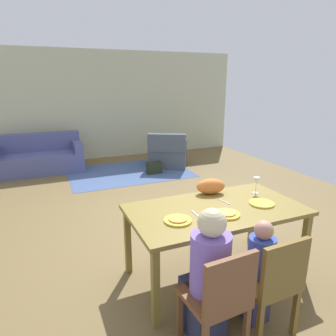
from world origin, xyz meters
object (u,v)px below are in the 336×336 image
at_px(armchair, 168,153).
at_px(handbag, 154,168).
at_px(dining_table, 216,215).
at_px(person_man, 207,280).
at_px(plate_near_child, 227,214).
at_px(dining_chair_man, 220,296).
at_px(dining_chair_child, 272,280).
at_px(couch, 39,158).
at_px(person_child, 257,274).
at_px(cat, 211,186).
at_px(plate_near_man, 178,220).
at_px(wine_glass, 256,182).
at_px(plate_near_woman, 262,203).

relative_size(armchair, handbag, 3.64).
bearing_deg(dining_table, person_man, -126.13).
distance_m(plate_near_child, dining_chair_man, 0.84).
bearing_deg(plate_near_child, dining_chair_child, -89.80).
distance_m(dining_table, person_man, 0.82).
distance_m(dining_chair_man, handbag, 4.61).
distance_m(couch, armchair, 2.91).
bearing_deg(dining_chair_child, person_child, 91.02).
bearing_deg(couch, dining_chair_child, -74.07).
xyz_separation_m(dining_chair_man, cat, (0.62, 1.19, 0.35)).
distance_m(cat, handbag, 3.38).
bearing_deg(person_man, plate_near_man, 89.78).
height_order(dining_table, couch, couch).
xyz_separation_m(dining_table, person_child, (-0.00, -0.66, -0.25)).
distance_m(plate_near_man, wine_glass, 1.14).
bearing_deg(armchair, couch, 165.94).
bearing_deg(person_child, handbag, 80.75).
bearing_deg(dining_chair_child, couch, 105.93).
xyz_separation_m(person_man, cat, (0.62, 1.02, 0.33)).
xyz_separation_m(plate_near_man, wine_glass, (1.09, 0.30, 0.12)).
bearing_deg(armchair, dining_chair_man, -109.01).
bearing_deg(plate_near_woman, wine_glass, 62.45).
height_order(couch, handbag, couch).
relative_size(plate_near_man, handbag, 0.78).
bearing_deg(handbag, person_child, -99.25).
xyz_separation_m(dining_chair_man, handbag, (1.16, 4.45, -0.36)).
distance_m(plate_near_woman, dining_chair_child, 0.91).
bearing_deg(armchair, plate_near_woman, -100.15).
bearing_deg(handbag, plate_near_man, -107.34).
bearing_deg(plate_near_child, handbag, 79.63).
xyz_separation_m(person_man, dining_chair_child, (0.48, -0.18, -0.02)).
height_order(plate_near_child, handbag, plate_near_child).
xyz_separation_m(person_child, cat, (0.15, 1.02, 0.41)).
xyz_separation_m(dining_chair_child, couch, (-1.60, 5.61, -0.19)).
relative_size(wine_glass, dining_chair_man, 0.21).
distance_m(plate_near_child, armchair, 4.45).
xyz_separation_m(dining_table, plate_near_child, (0.00, -0.18, 0.08)).
relative_size(plate_near_child, dining_chair_child, 0.29).
xyz_separation_m(person_child, couch, (-1.60, 5.44, -0.13)).
bearing_deg(cat, plate_near_man, -127.50).
bearing_deg(plate_near_man, wine_glass, 15.37).
height_order(person_child, cat, cat).
bearing_deg(dining_table, armchair, 73.33).
relative_size(plate_near_man, armchair, 0.21).
bearing_deg(dining_chair_child, person_man, 159.83).
xyz_separation_m(plate_near_woman, handbag, (0.22, 3.72, -0.64)).
relative_size(dining_chair_man, armchair, 0.75).
height_order(plate_near_child, cat, cat).
bearing_deg(person_child, dining_chair_man, -160.01).
distance_m(plate_near_man, plate_near_child, 0.48).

